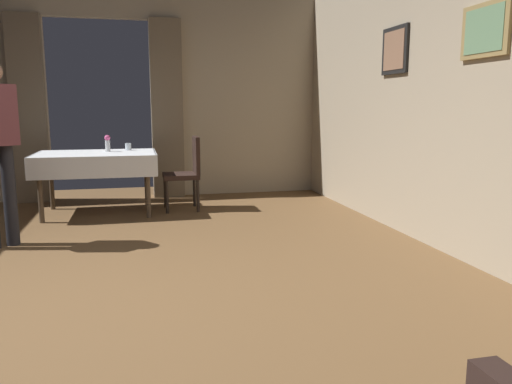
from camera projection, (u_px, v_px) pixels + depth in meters
ground at (68, 308)px, 3.29m from camera, size 10.08×10.08×0.00m
wall_right at (508, 79)px, 3.76m from camera, size 0.16×8.40×3.00m
wall_back at (100, 91)px, 7.04m from camera, size 6.40×0.27×3.00m
dining_table_mid at (96, 160)px, 6.12m from camera, size 1.42×1.03×0.75m
chair_mid_right at (187, 169)px, 6.38m from camera, size 0.44×0.44×0.93m
flower_vase_mid at (108, 143)px, 6.24m from camera, size 0.07×0.07×0.21m
glass_mid_b at (128, 147)px, 6.45m from camera, size 0.08×0.08×0.09m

